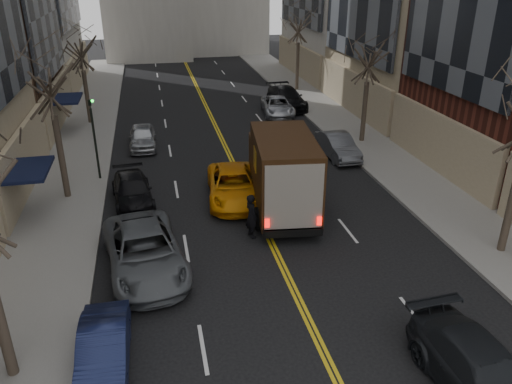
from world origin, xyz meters
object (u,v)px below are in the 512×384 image
at_px(ups_truck, 282,173).
at_px(pedestrian, 252,216).
at_px(taxi, 233,186).
at_px(observer_sedan, 484,376).

distance_m(ups_truck, pedestrian, 3.05).
xyz_separation_m(taxi, pedestrian, (0.12, -3.81, 0.24)).
bearing_deg(taxi, ups_truck, -33.04).
height_order(ups_truck, taxi, ups_truck).
distance_m(ups_truck, observer_sedan, 12.28).
relative_size(ups_truck, observer_sedan, 1.34).
distance_m(taxi, pedestrian, 3.82).
distance_m(ups_truck, taxi, 2.81).
bearing_deg(ups_truck, observer_sedan, -72.56).
bearing_deg(taxi, observer_sedan, -66.99).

